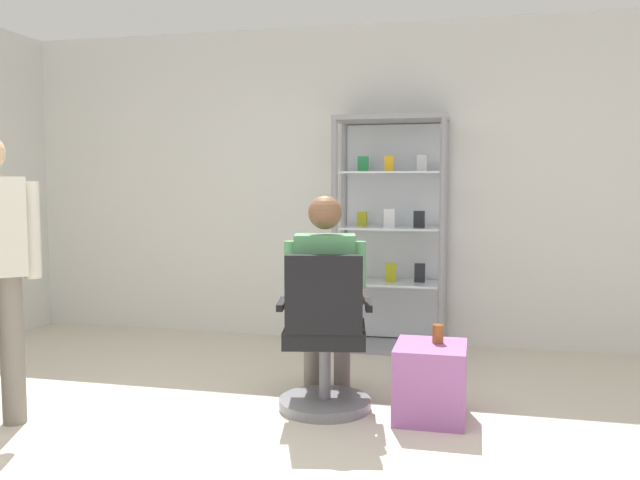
{
  "coord_description": "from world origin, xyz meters",
  "views": [
    {
      "loc": [
        1.07,
        -2.67,
        1.36
      ],
      "look_at": [
        0.1,
        1.46,
        1.0
      ],
      "focal_mm": 37.22,
      "sensor_mm": 36.0,
      "label": 1
    }
  ],
  "objects_px": {
    "seated_shopkeeper": "(326,289)",
    "tea_glass": "(438,334)",
    "display_cabinet_main": "(391,232)",
    "storage_crate": "(430,381)",
    "office_chair": "(325,347)"
  },
  "relations": [
    {
      "from": "seated_shopkeeper",
      "to": "tea_glass",
      "type": "bearing_deg",
      "value": -6.52
    },
    {
      "from": "tea_glass",
      "to": "display_cabinet_main",
      "type": "bearing_deg",
      "value": 106.64
    },
    {
      "from": "display_cabinet_main",
      "to": "tea_glass",
      "type": "bearing_deg",
      "value": -73.36
    },
    {
      "from": "display_cabinet_main",
      "to": "tea_glass",
      "type": "height_order",
      "value": "display_cabinet_main"
    },
    {
      "from": "storage_crate",
      "to": "tea_glass",
      "type": "bearing_deg",
      "value": 52.57
    },
    {
      "from": "seated_shopkeeper",
      "to": "tea_glass",
      "type": "height_order",
      "value": "seated_shopkeeper"
    },
    {
      "from": "display_cabinet_main",
      "to": "seated_shopkeeper",
      "type": "relative_size",
      "value": 1.47
    },
    {
      "from": "office_chair",
      "to": "tea_glass",
      "type": "distance_m",
      "value": 0.67
    },
    {
      "from": "office_chair",
      "to": "tea_glass",
      "type": "xyz_separation_m",
      "value": [
        0.66,
        0.08,
        0.09
      ]
    },
    {
      "from": "display_cabinet_main",
      "to": "storage_crate",
      "type": "xyz_separation_m",
      "value": [
        0.43,
        -1.62,
        -0.75
      ]
    },
    {
      "from": "display_cabinet_main",
      "to": "storage_crate",
      "type": "bearing_deg",
      "value": -75.02
    },
    {
      "from": "office_chair",
      "to": "tea_glass",
      "type": "height_order",
      "value": "office_chair"
    },
    {
      "from": "display_cabinet_main",
      "to": "office_chair",
      "type": "bearing_deg",
      "value": -96.46
    },
    {
      "from": "display_cabinet_main",
      "to": "seated_shopkeeper",
      "type": "distance_m",
      "value": 1.53
    },
    {
      "from": "office_chair",
      "to": "seated_shopkeeper",
      "type": "height_order",
      "value": "seated_shopkeeper"
    }
  ]
}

